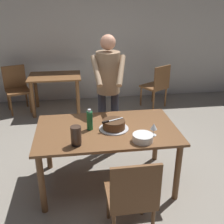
% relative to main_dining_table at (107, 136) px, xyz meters
% --- Properties ---
extents(ground_plane, '(14.00, 14.00, 0.00)m').
position_rel_main_dining_table_xyz_m(ground_plane, '(0.00, 0.00, -0.65)').
color(ground_plane, gray).
extents(back_wall, '(10.00, 0.12, 2.70)m').
position_rel_main_dining_table_xyz_m(back_wall, '(0.00, 3.13, 0.70)').
color(back_wall, silver).
rests_on(back_wall, ground_plane).
extents(main_dining_table, '(1.63, 0.97, 0.75)m').
position_rel_main_dining_table_xyz_m(main_dining_table, '(0.00, 0.00, 0.00)').
color(main_dining_table, brown).
rests_on(main_dining_table, ground_plane).
extents(cake_on_platter, '(0.34, 0.34, 0.11)m').
position_rel_main_dining_table_xyz_m(cake_on_platter, '(0.08, -0.02, 0.15)').
color(cake_on_platter, silver).
rests_on(cake_on_platter, main_dining_table).
extents(cake_knife, '(0.26, 0.12, 0.02)m').
position_rel_main_dining_table_xyz_m(cake_knife, '(0.01, -0.05, 0.22)').
color(cake_knife, silver).
rests_on(cake_knife, cake_on_platter).
extents(plate_stack, '(0.22, 0.22, 0.08)m').
position_rel_main_dining_table_xyz_m(plate_stack, '(0.34, -0.35, 0.14)').
color(plate_stack, white).
rests_on(plate_stack, main_dining_table).
extents(wine_glass_near, '(0.08, 0.08, 0.14)m').
position_rel_main_dining_table_xyz_m(wine_glass_near, '(0.49, -0.23, 0.20)').
color(wine_glass_near, silver).
rests_on(wine_glass_near, main_dining_table).
extents(water_bottle, '(0.07, 0.07, 0.25)m').
position_rel_main_dining_table_xyz_m(water_bottle, '(-0.19, 0.01, 0.22)').
color(water_bottle, '#1E6B38').
rests_on(water_bottle, main_dining_table).
extents(hurricane_lamp, '(0.11, 0.11, 0.21)m').
position_rel_main_dining_table_xyz_m(hurricane_lamp, '(-0.35, -0.33, 0.21)').
color(hurricane_lamp, black).
rests_on(hurricane_lamp, main_dining_table).
extents(person_cutting_cake, '(0.47, 0.56, 1.72)m').
position_rel_main_dining_table_xyz_m(person_cutting_cake, '(0.11, 0.70, 0.43)').
color(person_cutting_cake, '#2D2D38').
rests_on(person_cutting_cake, ground_plane).
extents(chair_near_side, '(0.45, 0.45, 0.90)m').
position_rel_main_dining_table_xyz_m(chair_near_side, '(0.12, -0.86, -0.16)').
color(chair_near_side, brown).
rests_on(chair_near_side, ground_plane).
extents(background_table, '(1.00, 0.70, 0.74)m').
position_rel_main_dining_table_xyz_m(background_table, '(-0.73, 2.43, -0.07)').
color(background_table, brown).
rests_on(background_table, ground_plane).
extents(background_chair_0, '(0.56, 0.56, 0.90)m').
position_rel_main_dining_table_xyz_m(background_chair_0, '(-1.50, 2.58, -0.16)').
color(background_chair_0, brown).
rests_on(background_chair_0, ground_plane).
extents(background_chair_1, '(0.60, 0.60, 0.90)m').
position_rel_main_dining_table_xyz_m(background_chair_1, '(1.32, 2.34, -0.16)').
color(background_chair_1, brown).
rests_on(background_chair_1, ground_plane).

